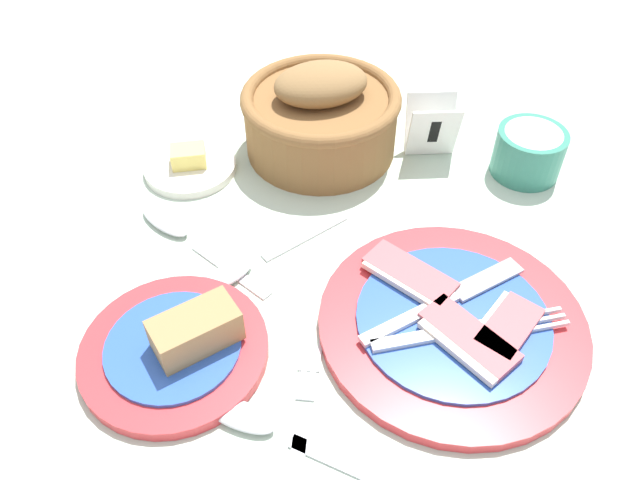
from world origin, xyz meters
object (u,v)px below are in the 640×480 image
(breakfast_plate, at_px, (452,322))
(butter_dish, at_px, (190,165))
(sugar_cup, at_px, (529,151))
(bread_basket, at_px, (321,115))
(bread_plate, at_px, (178,346))
(number_card, at_px, (432,128))
(teaspoon_near_cup, at_px, (245,266))
(teaspoon_stray, at_px, (181,233))
(fork_on_cloth, at_px, (302,424))
(teaspoon_by_saucer, at_px, (266,427))

(breakfast_plate, xyz_separation_m, butter_dish, (-0.29, 0.23, -0.00))
(sugar_cup, height_order, bread_basket, bread_basket)
(bread_plate, relative_size, number_card, 2.32)
(butter_dish, bearing_deg, bread_basket, 17.36)
(teaspoon_near_cup, bearing_deg, breakfast_plate, 122.43)
(sugar_cup, relative_size, number_card, 1.10)
(sugar_cup, bearing_deg, bread_plate, -142.71)
(bread_basket, xyz_separation_m, teaspoon_stray, (-0.15, -0.16, -0.04))
(butter_dish, xyz_separation_m, fork_on_cloth, (0.15, -0.33, -0.01))
(bread_basket, distance_m, teaspoon_by_saucer, 0.39)
(teaspoon_near_cup, relative_size, teaspoon_stray, 1.00)
(sugar_cup, distance_m, teaspoon_near_cup, 0.36)
(breakfast_plate, height_order, butter_dish, butter_dish)
(breakfast_plate, relative_size, fork_on_cloth, 1.35)
(teaspoon_near_cup, bearing_deg, fork_on_cloth, 72.11)
(breakfast_plate, bearing_deg, number_card, 89.63)
(number_card, bearing_deg, bread_basket, 173.44)
(bread_plate, bearing_deg, butter_dish, 98.34)
(bread_basket, bearing_deg, fork_on_cloth, -90.42)
(bread_plate, distance_m, teaspoon_near_cup, 0.12)
(breakfast_plate, relative_size, teaspoon_stray, 1.55)
(teaspoon_by_saucer, distance_m, fork_on_cloth, 0.03)
(teaspoon_by_saucer, distance_m, teaspoon_near_cup, 0.18)
(fork_on_cloth, bearing_deg, bread_plate, 62.98)
(bread_basket, xyz_separation_m, fork_on_cloth, (-0.00, -0.38, -0.05))
(breakfast_plate, xyz_separation_m, teaspoon_by_saucer, (-0.16, -0.11, -0.00))
(bread_plate, distance_m, butter_dish, 0.27)
(bread_plate, relative_size, butter_dish, 1.55)
(breakfast_plate, xyz_separation_m, bread_plate, (-0.25, -0.04, 0.00))
(sugar_cup, relative_size, teaspoon_near_cup, 0.50)
(teaspoon_near_cup, bearing_deg, teaspoon_by_saucer, 62.95)
(number_card, bearing_deg, fork_on_cloth, -114.87)
(teaspoon_near_cup, relative_size, fork_on_cloth, 0.87)
(breakfast_plate, height_order, sugar_cup, sugar_cup)
(bread_basket, height_order, teaspoon_by_saucer, bread_basket)
(bread_plate, distance_m, teaspoon_stray, 0.15)
(sugar_cup, xyz_separation_m, number_card, (-0.11, 0.03, 0.01))
(teaspoon_near_cup, bearing_deg, butter_dish, -101.40)
(bread_basket, relative_size, teaspoon_near_cup, 1.19)
(number_card, relative_size, teaspoon_stray, 0.45)
(bread_plate, relative_size, teaspoon_stray, 1.05)
(butter_dish, height_order, fork_on_cloth, butter_dish)
(butter_dish, relative_size, number_card, 1.50)
(bread_basket, relative_size, number_card, 2.60)
(bread_plate, relative_size, teaspoon_by_saucer, 0.92)
(bread_basket, relative_size, butter_dish, 1.74)
(teaspoon_stray, height_order, fork_on_cloth, teaspoon_stray)
(teaspoon_by_saucer, bearing_deg, bread_basket, -71.72)
(sugar_cup, bearing_deg, fork_on_cloth, -125.89)
(breakfast_plate, distance_m, number_card, 0.27)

